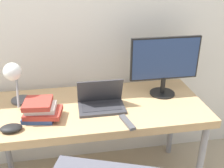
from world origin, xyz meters
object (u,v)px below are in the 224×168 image
at_px(laptop, 101,102).
at_px(monitor, 165,62).
at_px(game_controller, 11,128).
at_px(desk_lamp, 14,77).
at_px(book_stack, 41,110).

distance_m(laptop, monitor, 0.57).
bearing_deg(laptop, game_controller, -162.02).
height_order(desk_lamp, book_stack, desk_lamp).
distance_m(laptop, game_controller, 0.62).
relative_size(laptop, desk_lamp, 0.93).
distance_m(desk_lamp, book_stack, 0.30).
xyz_separation_m(book_stack, game_controller, (-0.17, -0.12, -0.04)).
bearing_deg(laptop, book_stack, -169.69).
bearing_deg(monitor, desk_lamp, -177.85).
distance_m(monitor, game_controller, 1.17).
distance_m(desk_lamp, game_controller, 0.36).
bearing_deg(book_stack, monitor, 12.74).
height_order(laptop, book_stack, laptop).
relative_size(laptop, game_controller, 2.41).
relative_size(desk_lamp, book_stack, 1.29).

